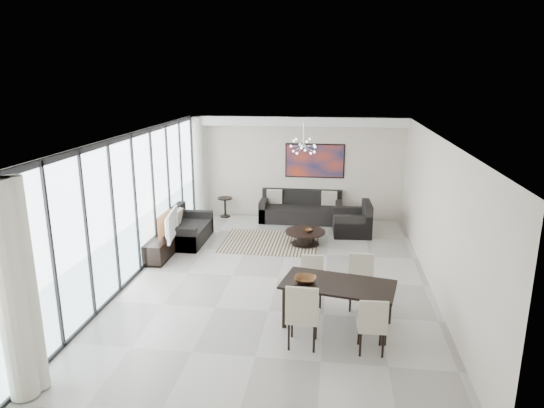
% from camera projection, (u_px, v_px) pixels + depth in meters
% --- Properties ---
extents(room_shell, '(6.00, 9.00, 2.90)m').
position_uv_depth(room_shell, '(302.00, 210.00, 9.45)').
color(room_shell, '#A8A39B').
rests_on(room_shell, ground).
extents(window_wall, '(0.37, 8.95, 2.90)m').
position_uv_depth(window_wall, '(140.00, 204.00, 9.87)').
color(window_wall, silver).
rests_on(window_wall, floor).
extents(soffit, '(5.98, 0.40, 0.26)m').
position_uv_depth(soffit, '(297.00, 121.00, 13.28)').
color(soffit, white).
rests_on(soffit, room_shell).
extents(painting, '(1.68, 0.04, 0.98)m').
position_uv_depth(painting, '(315.00, 161.00, 13.68)').
color(painting, red).
rests_on(painting, room_shell).
extents(chandelier, '(0.66, 0.66, 0.71)m').
position_uv_depth(chandelier, '(303.00, 146.00, 11.63)').
color(chandelier, silver).
rests_on(chandelier, room_shell).
extents(rug, '(2.36, 1.83, 0.01)m').
position_uv_depth(rug, '(270.00, 242.00, 11.97)').
color(rug, black).
rests_on(rug, floor).
extents(coffee_table, '(0.98, 0.98, 0.34)m').
position_uv_depth(coffee_table, '(305.00, 237.00, 11.79)').
color(coffee_table, black).
rests_on(coffee_table, floor).
extents(bowl_coffee, '(0.27, 0.27, 0.07)m').
position_uv_depth(bowl_coffee, '(308.00, 230.00, 11.67)').
color(bowl_coffee, brown).
rests_on(bowl_coffee, coffee_table).
extents(sofa_main, '(2.29, 0.94, 0.83)m').
position_uv_depth(sofa_main, '(301.00, 211.00, 13.69)').
color(sofa_main, black).
rests_on(sofa_main, floor).
extents(loveseat, '(0.91, 1.62, 0.81)m').
position_uv_depth(loveseat, '(185.00, 231.00, 11.98)').
color(loveseat, black).
rests_on(loveseat, floor).
extents(armchair, '(1.00, 1.05, 0.84)m').
position_uv_depth(armchair, '(353.00, 223.00, 12.54)').
color(armchair, black).
rests_on(armchair, floor).
extents(side_table, '(0.42, 0.42, 0.58)m').
position_uv_depth(side_table, '(225.00, 204.00, 14.02)').
color(side_table, black).
rests_on(side_table, floor).
extents(tv_console, '(0.42, 1.48, 0.46)m').
position_uv_depth(tv_console, '(163.00, 246.00, 11.04)').
color(tv_console, black).
rests_on(tv_console, floor).
extents(television, '(0.30, 1.09, 0.62)m').
position_uv_depth(television, '(168.00, 224.00, 10.82)').
color(television, gray).
rests_on(television, tv_console).
extents(dining_table, '(1.95, 1.24, 0.75)m').
position_uv_depth(dining_table, '(338.00, 288.00, 7.86)').
color(dining_table, black).
rests_on(dining_table, floor).
extents(dining_chair_sw, '(0.50, 0.50, 1.05)m').
position_uv_depth(dining_chair_sw, '(302.00, 312.00, 7.21)').
color(dining_chair_sw, beige).
rests_on(dining_chair_sw, floor).
extents(dining_chair_se, '(0.43, 0.43, 0.91)m').
position_uv_depth(dining_chair_se, '(372.00, 323.00, 7.07)').
color(dining_chair_se, beige).
rests_on(dining_chair_se, floor).
extents(dining_chair_nw, '(0.42, 0.42, 0.88)m').
position_uv_depth(dining_chair_nw, '(312.00, 277.00, 8.72)').
color(dining_chair_nw, beige).
rests_on(dining_chair_nw, floor).
extents(dining_chair_ne, '(0.45, 0.45, 0.95)m').
position_uv_depth(dining_chair_ne, '(361.00, 277.00, 8.58)').
color(dining_chair_ne, beige).
rests_on(dining_chair_ne, floor).
extents(bowl_dining, '(0.40, 0.40, 0.09)m').
position_uv_depth(bowl_dining, '(305.00, 280.00, 7.87)').
color(bowl_dining, brown).
rests_on(bowl_dining, dining_table).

